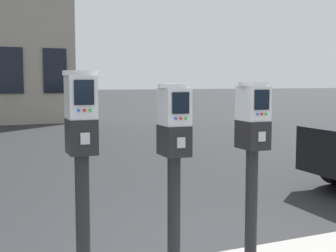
{
  "coord_description": "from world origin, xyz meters",
  "views": [
    {
      "loc": [
        -1.6,
        -2.98,
        1.53
      ],
      "look_at": [
        -0.29,
        -0.05,
        1.22
      ],
      "focal_mm": 49.52,
      "sensor_mm": 36.0,
      "label": 1
    }
  ],
  "objects": [
    {
      "name": "parking_meter_twin_adjacent",
      "position": [
        -0.29,
        -0.15,
        1.09
      ],
      "size": [
        0.23,
        0.26,
        1.38
      ],
      "rotation": [
        0.0,
        0.0,
        -1.63
      ],
      "color": "black",
      "rests_on": "sidewalk_slab"
    },
    {
      "name": "parking_meter_end_of_row",
      "position": [
        0.35,
        -0.15,
        1.1
      ],
      "size": [
        0.23,
        0.26,
        1.39
      ],
      "rotation": [
        0.0,
        0.0,
        -1.63
      ],
      "color": "black",
      "rests_on": "sidewalk_slab"
    },
    {
      "name": "parking_meter_near_kerb",
      "position": [
        -0.93,
        -0.15,
        1.14
      ],
      "size": [
        0.23,
        0.26,
        1.46
      ],
      "rotation": [
        0.0,
        0.0,
        -1.63
      ],
      "color": "black",
      "rests_on": "sidewalk_slab"
    }
  ]
}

